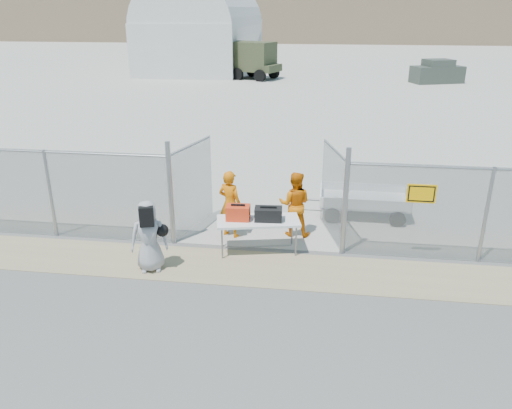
# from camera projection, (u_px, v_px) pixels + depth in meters

# --- Properties ---
(ground) EXTENTS (160.00, 160.00, 0.00)m
(ground) POSITION_uv_depth(u_px,v_px,m) (242.00, 292.00, 9.92)
(ground) COLOR #424242
(tarmac_inside) EXTENTS (160.00, 80.00, 0.01)m
(tarmac_inside) POSITION_uv_depth(u_px,v_px,m) (312.00, 67.00, 48.65)
(tarmac_inside) COLOR #A5A39A
(tarmac_inside) RESTS_ON ground
(dirt_strip) EXTENTS (44.00, 1.60, 0.01)m
(dirt_strip) POSITION_uv_depth(u_px,v_px,m) (250.00, 268.00, 10.84)
(dirt_strip) COLOR #958764
(dirt_strip) RESTS_ON ground
(distant_hills) EXTENTS (140.00, 6.00, 9.00)m
(distant_hills) POSITION_uv_depth(u_px,v_px,m) (352.00, 14.00, 79.56)
(distant_hills) COLOR #7F684F
(distant_hills) RESTS_ON ground
(chain_link_fence) EXTENTS (40.00, 0.20, 2.20)m
(chain_link_fence) POSITION_uv_depth(u_px,v_px,m) (256.00, 204.00, 11.36)
(chain_link_fence) COLOR gray
(chain_link_fence) RESTS_ON ground
(quonset_hangar) EXTENTS (9.00, 18.00, 8.00)m
(quonset_hangar) POSITION_uv_depth(u_px,v_px,m) (205.00, 23.00, 46.61)
(quonset_hangar) COLOR silver
(quonset_hangar) RESTS_ON ground
(folding_table) EXTENTS (1.99, 1.15, 0.79)m
(folding_table) POSITION_uv_depth(u_px,v_px,m) (258.00, 236.00, 11.46)
(folding_table) COLOR silver
(folding_table) RESTS_ON ground
(orange_bag) EXTENTS (0.55, 0.38, 0.33)m
(orange_bag) POSITION_uv_depth(u_px,v_px,m) (238.00, 213.00, 11.28)
(orange_bag) COLOR red
(orange_bag) RESTS_ON folding_table
(black_duffel) EXTENTS (0.64, 0.40, 0.30)m
(black_duffel) POSITION_uv_depth(u_px,v_px,m) (268.00, 214.00, 11.24)
(black_duffel) COLOR black
(black_duffel) RESTS_ON folding_table
(security_worker_left) EXTENTS (0.73, 0.61, 1.69)m
(security_worker_left) POSITION_uv_depth(u_px,v_px,m) (230.00, 204.00, 12.09)
(security_worker_left) COLOR orange
(security_worker_left) RESTS_ON ground
(security_worker_right) EXTENTS (0.82, 0.65, 1.63)m
(security_worker_right) POSITION_uv_depth(u_px,v_px,m) (295.00, 204.00, 12.16)
(security_worker_right) COLOR orange
(security_worker_right) RESTS_ON ground
(visitor) EXTENTS (0.88, 0.70, 1.58)m
(visitor) POSITION_uv_depth(u_px,v_px,m) (149.00, 236.00, 10.51)
(visitor) COLOR #97979B
(visitor) RESTS_ON ground
(utility_trailer) EXTENTS (3.08, 1.62, 0.74)m
(utility_trailer) POSITION_uv_depth(u_px,v_px,m) (364.00, 202.00, 13.50)
(utility_trailer) COLOR silver
(utility_trailer) RESTS_ON ground
(military_truck) EXTENTS (6.36, 4.27, 2.85)m
(military_truck) POSITION_uv_depth(u_px,v_px,m) (243.00, 60.00, 39.99)
(military_truck) COLOR #3A3F25
(military_truck) RESTS_ON ground
(parked_vehicle_near) EXTENTS (4.11, 2.89, 1.70)m
(parked_vehicle_near) POSITION_uv_depth(u_px,v_px,m) (437.00, 72.00, 37.57)
(parked_vehicle_near) COLOR #3A423A
(parked_vehicle_near) RESTS_ON ground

